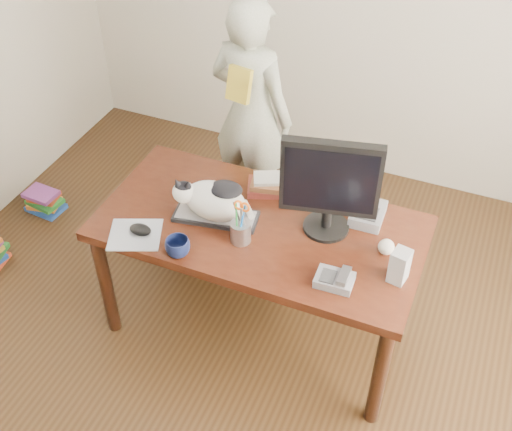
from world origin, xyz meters
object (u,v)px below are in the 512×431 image
object	(u,v)px
cat	(212,199)
phone	(335,279)
speaker	(400,266)
calculator	(368,214)
monitor	(330,184)
pen_cup	(241,230)
coffee_mug	(178,247)
baseball	(386,247)
mouse	(140,230)
book_pile_b	(44,201)
person	(251,115)
keyboard	(216,216)
desk	(266,236)
book_stack	(270,184)

from	to	relation	value
cat	phone	size ratio (longest dim) A/B	2.35
phone	speaker	xyz separation A→B (m)	(0.25, 0.13, 0.06)
phone	calculator	distance (m)	0.48
monitor	pen_cup	size ratio (longest dim) A/B	2.09
monitor	calculator	size ratio (longest dim) A/B	2.45
cat	phone	bearing A→B (deg)	-25.18
coffee_mug	baseball	distance (m)	0.97
pen_cup	mouse	xyz separation A→B (m)	(-0.47, -0.14, -0.04)
coffee_mug	baseball	bearing A→B (deg)	23.21
book_pile_b	speaker	bearing A→B (deg)	-10.53
monitor	pen_cup	distance (m)	0.47
person	keyboard	bearing A→B (deg)	111.93
calculator	book_pile_b	world-z (taller)	calculator
desk	book_pile_b	xyz separation A→B (m)	(-1.72, 0.27, -0.53)
coffee_mug	book_stack	bearing A→B (deg)	70.33
person	book_pile_b	xyz separation A→B (m)	(-1.29, -0.55, -0.68)
book_stack	book_pile_b	size ratio (longest dim) A/B	1.02
keyboard	mouse	world-z (taller)	mouse
book_stack	calculator	size ratio (longest dim) A/B	1.25
desk	baseball	size ratio (longest dim) A/B	20.85
speaker	baseball	world-z (taller)	speaker
desk	speaker	distance (m)	0.76
person	desk	bearing A→B (deg)	127.08
desk	person	bearing A→B (deg)	117.53
monitor	coffee_mug	world-z (taller)	monitor
phone	person	xyz separation A→B (m)	(-0.88, 1.13, -0.02)
calculator	book_pile_b	size ratio (longest dim) A/B	0.82
desk	monitor	size ratio (longest dim) A/B	3.09
cat	person	world-z (taller)	person
person	speaker	bearing A→B (deg)	148.17
desk	book_pile_b	bearing A→B (deg)	171.03
mouse	phone	distance (m)	0.96
keyboard	mouse	size ratio (longest dim) A/B	3.35
mouse	person	xyz separation A→B (m)	(0.08, 1.18, -0.02)
speaker	person	xyz separation A→B (m)	(-1.13, 1.00, -0.08)
keyboard	monitor	xyz separation A→B (m)	(0.53, 0.12, 0.28)
keyboard	speaker	world-z (taller)	speaker
pen_cup	book_stack	bearing A→B (deg)	92.02
keyboard	person	size ratio (longest dim) A/B	0.29
book_stack	person	bearing A→B (deg)	103.41
phone	baseball	distance (m)	0.32
keyboard	person	xyz separation A→B (m)	(-0.21, 0.93, -0.01)
phone	book_pile_b	size ratio (longest dim) A/B	0.67
cat	book_pile_b	size ratio (longest dim) A/B	1.58
baseball	desk	bearing A→B (deg)	176.73
pen_cup	coffee_mug	distance (m)	0.31
keyboard	person	world-z (taller)	person
keyboard	pen_cup	world-z (taller)	pen_cup
mouse	book_pile_b	world-z (taller)	mouse
mouse	coffee_mug	distance (m)	0.24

